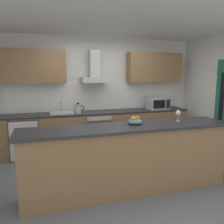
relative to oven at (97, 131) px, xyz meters
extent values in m
cube|color=slate|center=(0.09, -1.43, -0.47)|extent=(5.83, 4.55, 0.02)
cube|color=white|center=(0.09, -1.43, 2.15)|extent=(5.83, 4.55, 0.02)
cube|color=white|center=(0.09, 0.41, 0.84)|extent=(5.83, 0.12, 2.60)
cube|color=white|center=(0.09, 0.33, 0.77)|extent=(4.11, 0.02, 0.66)
cube|color=olive|center=(0.09, 0.03, -0.03)|extent=(4.25, 0.60, 0.86)
cube|color=#28282D|center=(0.09, 0.03, 0.42)|extent=(4.25, 0.60, 0.04)
cube|color=olive|center=(0.02, -1.98, 0.02)|extent=(3.04, 0.52, 0.97)
cube|color=#28282D|center=(0.02, -1.98, 0.53)|extent=(3.14, 0.64, 0.04)
cube|color=olive|center=(-1.32, 0.18, 1.45)|extent=(1.36, 0.32, 0.70)
cube|color=olive|center=(1.51, 0.18, 1.45)|extent=(1.36, 0.32, 0.70)
cube|color=black|center=(2.47, -1.08, 0.67)|extent=(0.01, 0.11, 1.31)
cube|color=slate|center=(0.00, 0.01, 0.00)|extent=(0.60, 0.56, 0.80)
cube|color=black|center=(0.00, -0.29, -0.06)|extent=(0.50, 0.02, 0.48)
cube|color=#B7BABC|center=(0.00, -0.29, 0.34)|extent=(0.54, 0.02, 0.09)
cylinder|color=#B7BABC|center=(0.00, -0.32, 0.18)|extent=(0.49, 0.02, 0.02)
cube|color=white|center=(-1.55, 0.01, -0.04)|extent=(0.58, 0.56, 0.85)
cube|color=silver|center=(-1.55, -0.28, -0.04)|extent=(0.55, 0.02, 0.80)
cylinder|color=#B7BABC|center=(-1.33, -0.30, 0.01)|extent=(0.02, 0.02, 0.38)
cube|color=#B7BABC|center=(1.53, -0.02, 0.59)|extent=(0.50, 0.36, 0.30)
cube|color=black|center=(1.47, -0.21, 0.59)|extent=(0.30, 0.02, 0.19)
cube|color=black|center=(1.71, -0.21, 0.59)|extent=(0.10, 0.01, 0.21)
cube|color=silver|center=(-0.77, 0.01, 0.46)|extent=(0.50, 0.40, 0.04)
cylinder|color=#B7BABC|center=(-0.77, 0.13, 0.57)|extent=(0.03, 0.03, 0.26)
cylinder|color=#B7BABC|center=(-0.77, 0.05, 0.69)|extent=(0.03, 0.16, 0.03)
cylinder|color=#B7BABC|center=(-0.42, -0.03, 0.54)|extent=(0.15, 0.15, 0.20)
sphere|color=black|center=(-0.42, -0.03, 0.65)|extent=(0.06, 0.06, 0.06)
cone|color=#B7BABC|center=(-0.52, -0.03, 0.58)|extent=(0.09, 0.04, 0.07)
torus|color=black|center=(-0.33, -0.03, 0.55)|extent=(0.11, 0.02, 0.11)
cube|color=#B7BABC|center=(0.00, 0.11, 1.16)|extent=(0.62, 0.45, 0.12)
cube|color=#B7BABC|center=(0.00, 0.16, 1.52)|extent=(0.22, 0.22, 0.60)
cylinder|color=silver|center=(0.89, -1.89, 0.55)|extent=(0.07, 0.07, 0.01)
cylinder|color=silver|center=(0.89, -1.89, 0.60)|extent=(0.01, 0.01, 0.09)
ellipsoid|color=silver|center=(0.89, -1.89, 0.68)|extent=(0.08, 0.08, 0.10)
ellipsoid|color=slate|center=(0.15, -1.90, 0.58)|extent=(0.22, 0.22, 0.09)
sphere|color=orange|center=(0.11, -1.92, 0.63)|extent=(0.08, 0.08, 0.08)
sphere|color=#66B233|center=(0.20, -1.87, 0.63)|extent=(0.07, 0.07, 0.07)
sphere|color=red|center=(0.15, -1.90, 0.63)|extent=(0.06, 0.06, 0.06)
camera|label=1|loc=(-1.16, -5.01, 1.29)|focal=36.66mm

